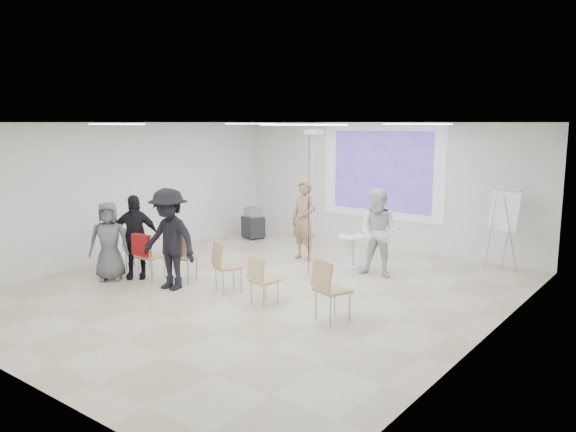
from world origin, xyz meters
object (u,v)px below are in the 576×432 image
Objects in this scene: laptop at (184,255)px; flipchart_easel at (505,210)px; audience_mid at (169,233)px; chair_right_far at (329,285)px; chair_center at (224,263)px; player_right at (379,228)px; pedestal_table at (352,249)px; audience_left at (134,231)px; chair_left_mid at (148,253)px; audience_outer at (109,237)px; chair_right_inner at (261,277)px; player_left at (304,215)px; chair_far_left at (135,245)px; chair_left_inner at (181,253)px; av_cart at (253,224)px.

flipchart_easel is at bearing -157.04° from laptop.
audience_mid reaches higher than flipchart_easel.
flipchart_easel is (1.17, 4.62, 0.69)m from chair_right_far.
player_right is at bearing 82.35° from chair_center.
pedestal_table is 0.37× the size of audience_left.
chair_left_mid is at bearing -128.60° from pedestal_table.
audience_outer reaches higher than pedestal_table.
flipchart_easel is at bearing 0.21° from audience_left.
chair_right_inner is 0.49× the size of audience_outer.
player_right is 0.93× the size of audience_mid.
player_left is 2.27× the size of chair_far_left.
audience_outer is (-1.39, -0.30, -0.20)m from audience_mid.
laptop is at bearing -120.99° from flipchart_easel.
player_left is 2.08× the size of chair_right_far.
flipchart_easel is at bearing 23.77° from chair_left_inner.
player_right reaches higher than chair_left_mid.
chair_left_mid is 7.10m from flipchart_easel.
audience_outer is (-3.98, -3.37, -0.12)m from player_right.
audience_outer is (-2.32, -0.74, 0.31)m from chair_center.
chair_right_inner is (-0.67, -2.79, -0.48)m from player_right.
audience_outer reaches higher than chair_far_left.
audience_left is 0.48m from audience_outer.
pedestal_table is 1.35m from player_left.
flipchart_easel is 2.11× the size of av_cart.
flipchart_easel is at bearing -5.52° from audience_outer.
audience_mid is at bearing -91.24° from chair_left_inner.
laptop is at bearing -100.02° from player_left.
chair_right_far is 0.57× the size of flipchart_easel.
chair_right_far is 0.52× the size of audience_left.
chair_right_inner reaches higher than laptop.
player_right is (1.97, -0.22, -0.04)m from player_left.
player_left is 3.49m from chair_left_mid.
audience_left reaches higher than chair_center.
audience_left is at bearing -112.66° from player_left.
player_left reaches higher than audience_left.
player_right reaches higher than audience_outer.
player_right reaches higher than audience_left.
audience_outer reaches higher than chair_center.
player_right is 4.60m from av_cart.
chair_center is at bearing 156.00° from laptop.
laptop is at bearing -176.68° from chair_right_inner.
player_right is (0.77, -0.26, 0.58)m from pedestal_table.
audience_left reaches higher than chair_left_inner.
av_cart is (-5.01, 4.03, -0.20)m from chair_right_far.
audience_outer is at bearing -137.74° from chair_center.
chair_left_inner is (0.61, 0.29, 0.03)m from chair_left_mid.
chair_center is at bearing -163.89° from chair_right_far.
av_cart is (-2.40, 1.06, -0.63)m from player_left.
audience_mid is at bearing 88.21° from laptop.
chair_right_inner is (2.67, 0.18, -0.05)m from chair_left_mid.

